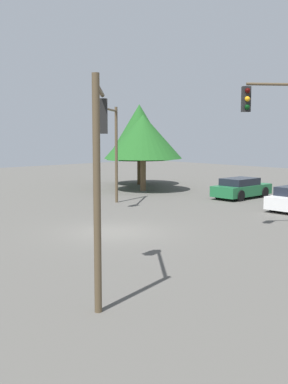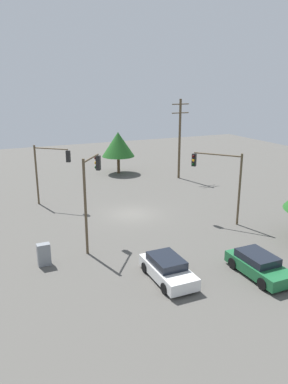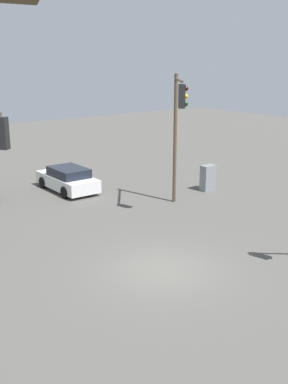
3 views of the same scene
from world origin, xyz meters
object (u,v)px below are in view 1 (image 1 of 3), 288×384
object	(u,v)px
traffic_signal_main	(285,130)
sedan_green	(241,188)
traffic_signal_cross	(99,149)
traffic_signal_aux	(111,137)

from	to	relation	value
traffic_signal_main	sedan_green	bearing A→B (deg)	-99.37
sedan_green	traffic_signal_main	size ratio (longest dim) A/B	0.67
sedan_green	traffic_signal_main	xyz separation A→B (m)	(8.00, -8.09, 3.79)
traffic_signal_cross	traffic_signal_aux	bearing A→B (deg)	0.54
traffic_signal_main	traffic_signal_cross	bearing A→B (deg)	40.50
sedan_green	traffic_signal_main	bearing A→B (deg)	-45.33
sedan_green	traffic_signal_cross	xyz separation A→B (m)	(8.84, -18.67, 3.25)
traffic_signal_aux	traffic_signal_cross	bearing A→B (deg)	11.11
traffic_signal_main	traffic_signal_cross	world-z (taller)	traffic_signal_main
sedan_green	traffic_signal_aux	size ratio (longest dim) A/B	0.74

